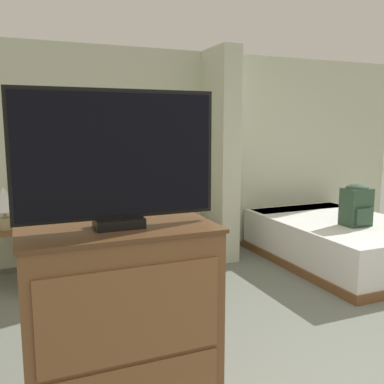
{
  "coord_description": "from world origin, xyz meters",
  "views": [
    {
      "loc": [
        -1.88,
        -1.52,
        1.68
      ],
      "look_at": [
        -0.35,
        2.17,
        1.05
      ],
      "focal_mm": 40.0,
      "sensor_mm": 36.0,
      "label": 1
    }
  ],
  "objects": [
    {
      "name": "wall_back",
      "position": [
        -0.0,
        3.68,
        1.29
      ],
      "size": [
        7.14,
        0.16,
        2.6
      ],
      "color": "beige",
      "rests_on": "ground_plane"
    },
    {
      "name": "backpack",
      "position": [
        1.7,
        2.2,
        0.78
      ],
      "size": [
        0.3,
        0.26,
        0.49
      ],
      "color": "#2D4733",
      "rests_on": "bed"
    },
    {
      "name": "tv",
      "position": [
        -1.42,
        0.55,
        1.51
      ],
      "size": [
        1.0,
        0.16,
        0.68
      ],
      "color": "black",
      "rests_on": "tv_dresser"
    },
    {
      "name": "couch",
      "position": [
        -0.89,
        3.2,
        0.32
      ],
      "size": [
        1.99,
        0.84,
        0.88
      ],
      "color": "#B7AD8E",
      "rests_on": "ground_plane"
    },
    {
      "name": "table_lamp",
      "position": [
        -2.01,
        3.26,
        0.9
      ],
      "size": [
        0.32,
        0.32,
        0.45
      ],
      "color": "tan",
      "rests_on": "side_table"
    },
    {
      "name": "wall_partition_pillar",
      "position": [
        0.5,
        3.29,
        1.3
      ],
      "size": [
        0.24,
        0.66,
        2.6
      ],
      "color": "beige",
      "rests_on": "ground_plane"
    },
    {
      "name": "side_table",
      "position": [
        -2.01,
        3.26,
        0.46
      ],
      "size": [
        0.36,
        0.36,
        0.59
      ],
      "color": "brown",
      "rests_on": "ground_plane"
    },
    {
      "name": "bed",
      "position": [
        1.76,
        2.49,
        0.27
      ],
      "size": [
        1.55,
        2.18,
        0.53
      ],
      "color": "brown",
      "rests_on": "ground_plane"
    },
    {
      "name": "coffee_table",
      "position": [
        -0.97,
        2.19,
        0.39
      ],
      "size": [
        0.7,
        0.51,
        0.45
      ],
      "color": "brown",
      "rests_on": "ground_plane"
    },
    {
      "name": "tv_dresser",
      "position": [
        -1.42,
        0.55,
        0.58
      ],
      "size": [
        0.99,
        0.5,
        1.17
      ],
      "color": "brown",
      "rests_on": "ground_plane"
    }
  ]
}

